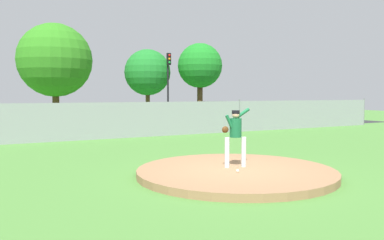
# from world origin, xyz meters

# --- Properties ---
(ground_plane) EXTENTS (80.00, 80.00, 0.00)m
(ground_plane) POSITION_xyz_m (0.00, 6.00, 0.00)
(ground_plane) COLOR #4C8438
(asphalt_strip) EXTENTS (44.00, 7.00, 0.01)m
(asphalt_strip) POSITION_xyz_m (0.00, 14.50, 0.00)
(asphalt_strip) COLOR #2B2B2D
(asphalt_strip) RESTS_ON ground_plane
(pitchers_mound) EXTENTS (5.26, 5.26, 0.19)m
(pitchers_mound) POSITION_xyz_m (0.00, 0.00, 0.09)
(pitchers_mound) COLOR #99704C
(pitchers_mound) RESTS_ON ground_plane
(pitcher_youth) EXTENTS (0.83, 0.32, 1.61)m
(pitcher_youth) POSITION_xyz_m (0.11, 0.20, 1.15)
(pitcher_youth) COLOR silver
(pitcher_youth) RESTS_ON pitchers_mound
(baseball) EXTENTS (0.07, 0.07, 0.07)m
(baseball) POSITION_xyz_m (-0.23, -0.42, 0.22)
(baseball) COLOR white
(baseball) RESTS_ON pitchers_mound
(chainlink_fence) EXTENTS (35.42, 0.07, 1.87)m
(chainlink_fence) POSITION_xyz_m (0.00, 10.00, 0.89)
(chainlink_fence) COLOR gray
(chainlink_fence) RESTS_ON ground_plane
(parked_car_teal) EXTENTS (1.95, 4.20, 1.62)m
(parked_car_teal) POSITION_xyz_m (5.89, 14.19, 0.77)
(parked_car_teal) COLOR #146066
(parked_car_teal) RESTS_ON ground_plane
(parked_car_burgundy) EXTENTS (2.23, 4.58, 1.63)m
(parked_car_burgundy) POSITION_xyz_m (1.00, 14.35, 0.78)
(parked_car_burgundy) COLOR maroon
(parked_car_burgundy) RESTS_ON ground_plane
(parked_car_silver) EXTENTS (2.01, 4.57, 1.67)m
(parked_car_silver) POSITION_xyz_m (8.61, 14.16, 0.80)
(parked_car_silver) COLOR #B7BABF
(parked_car_silver) RESTS_ON ground_plane
(parked_car_slate) EXTENTS (2.11, 4.89, 1.61)m
(parked_car_slate) POSITION_xyz_m (-1.59, 14.31, 0.78)
(parked_car_slate) COLOR slate
(parked_car_slate) RESTS_ON ground_plane
(traffic_cone_orange) EXTENTS (0.40, 0.40, 0.55)m
(traffic_cone_orange) POSITION_xyz_m (10.38, 14.05, 0.26)
(traffic_cone_orange) COLOR orange
(traffic_cone_orange) RESTS_ON asphalt_strip
(traffic_light_far) EXTENTS (0.28, 0.46, 5.29)m
(traffic_light_far) POSITION_xyz_m (6.68, 18.94, 3.59)
(traffic_light_far) COLOR black
(traffic_light_far) RESTS_ON ground_plane
(tree_broad_left) EXTENTS (5.85, 5.85, 7.80)m
(tree_broad_left) POSITION_xyz_m (-0.79, 24.37, 4.86)
(tree_broad_left) COLOR #4C331E
(tree_broad_left) RESTS_ON ground_plane
(tree_bushy_near) EXTENTS (4.02, 4.02, 6.07)m
(tree_bushy_near) POSITION_xyz_m (6.80, 23.58, 4.04)
(tree_bushy_near) COLOR #4C331E
(tree_bushy_near) RESTS_ON ground_plane
(tree_slender_far) EXTENTS (3.84, 3.84, 6.54)m
(tree_slender_far) POSITION_xyz_m (10.67, 21.11, 4.58)
(tree_slender_far) COLOR #4C331E
(tree_slender_far) RESTS_ON ground_plane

